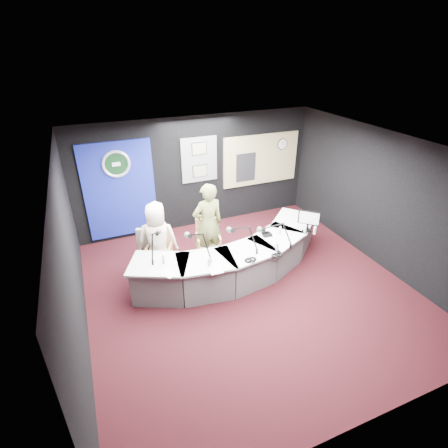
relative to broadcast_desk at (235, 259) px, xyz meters
name	(u,v)px	position (x,y,z in m)	size (l,w,h in m)	color
ground	(249,289)	(0.05, -0.55, -0.38)	(6.00, 6.00, 0.00)	black
ceiling	(255,149)	(0.05, -0.55, 2.42)	(6.00, 6.00, 0.02)	silver
wall_back	(197,173)	(0.05, 2.45, 1.02)	(6.00, 0.02, 2.80)	black
wall_front	(376,349)	(0.05, -3.55, 1.02)	(6.00, 0.02, 2.80)	black
wall_left	(71,264)	(-2.95, -0.55, 1.02)	(0.02, 6.00, 2.80)	black
wall_right	(381,200)	(3.05, -0.55, 1.02)	(0.02, 6.00, 2.80)	black
broadcast_desk	(235,259)	(0.00, 0.00, 0.00)	(4.50, 1.90, 0.75)	silver
backdrop_panel	(120,191)	(-1.85, 2.42, 0.88)	(1.60, 0.05, 2.30)	navy
agency_seal	(116,164)	(-1.85, 2.38, 1.52)	(0.63, 0.63, 0.07)	silver
seal_center	(116,164)	(-1.85, 2.38, 1.52)	(0.48, 0.48, 0.01)	black
pinboard	(199,160)	(0.10, 2.42, 1.38)	(0.90, 0.04, 1.10)	slate
framed_photo_upper	(199,149)	(0.10, 2.39, 1.65)	(0.34, 0.02, 0.27)	gray
framed_photo_lower	(200,171)	(0.10, 2.39, 1.09)	(0.34, 0.02, 0.27)	gray
booth_window_frame	(261,159)	(1.80, 2.42, 1.18)	(2.12, 0.06, 1.32)	tan
booth_glow	(261,160)	(1.80, 2.41, 1.18)	(2.00, 0.02, 1.20)	#FFDFA1
equipment_rack	(246,167)	(1.35, 2.39, 1.03)	(0.55, 0.02, 0.75)	black
wall_clock	(282,144)	(2.40, 2.39, 1.52)	(0.28, 0.28, 0.01)	white
armchair_left	(159,256)	(-1.43, 0.63, 0.05)	(0.48, 0.48, 0.85)	tan
armchair_right	(208,245)	(-0.34, 0.68, 0.05)	(0.48, 0.48, 0.85)	tan
draped_jacket	(150,244)	(-1.55, 0.86, 0.24)	(0.50, 0.10, 0.70)	gray
person_man	(158,240)	(-1.43, 0.63, 0.43)	(0.79, 0.51, 1.62)	beige
person_woman	(208,225)	(-0.34, 0.68, 0.54)	(0.67, 0.44, 1.83)	olive
computer_monitor	(308,218)	(1.60, -0.11, 0.70)	(0.44, 0.03, 0.30)	black
desk_phone	(267,234)	(0.73, 0.05, 0.40)	(0.19, 0.15, 0.05)	black
headphones_near	(277,255)	(0.54, -0.70, 0.39)	(0.19, 0.19, 0.03)	black
headphones_far	(250,260)	(0.00, -0.65, 0.39)	(0.21, 0.21, 0.03)	black
paper_stack	(168,273)	(-1.50, -0.46, 0.38)	(0.19, 0.27, 0.00)	white
notepad	(215,269)	(-0.69, -0.64, 0.38)	(0.22, 0.32, 0.00)	white
boom_mic_a	(155,242)	(-1.55, 0.19, 0.68)	(0.38, 0.68, 0.60)	black
boom_mic_b	(198,242)	(-0.83, -0.15, 0.68)	(0.37, 0.69, 0.60)	black
boom_mic_c	(243,236)	(0.04, -0.24, 0.68)	(0.48, 0.63, 0.60)	black
boom_mic_d	(275,233)	(0.66, -0.38, 0.68)	(0.63, 0.48, 0.60)	black
water_bottles	(246,245)	(0.09, -0.27, 0.46)	(3.22, 0.59, 0.18)	silver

